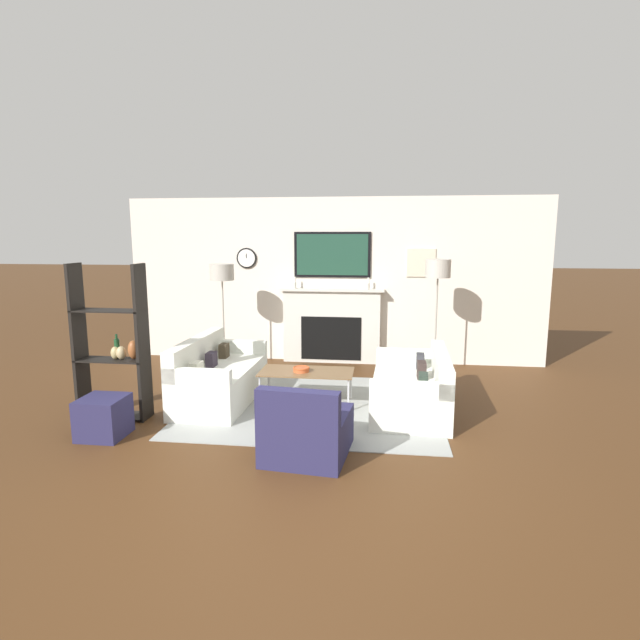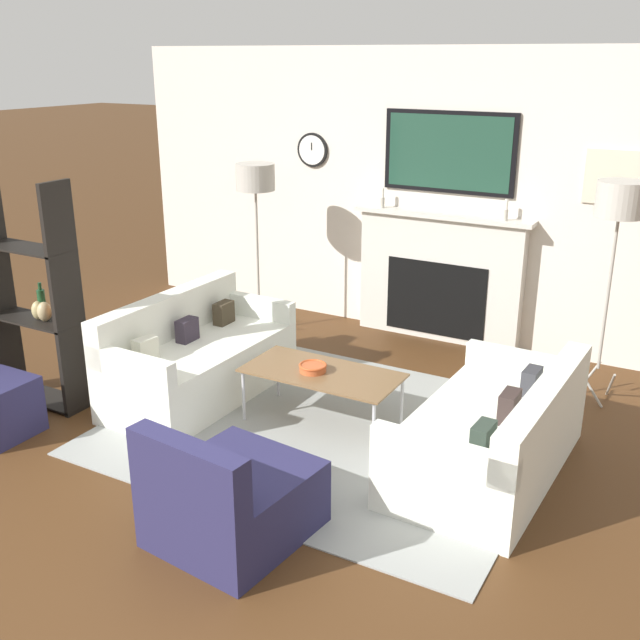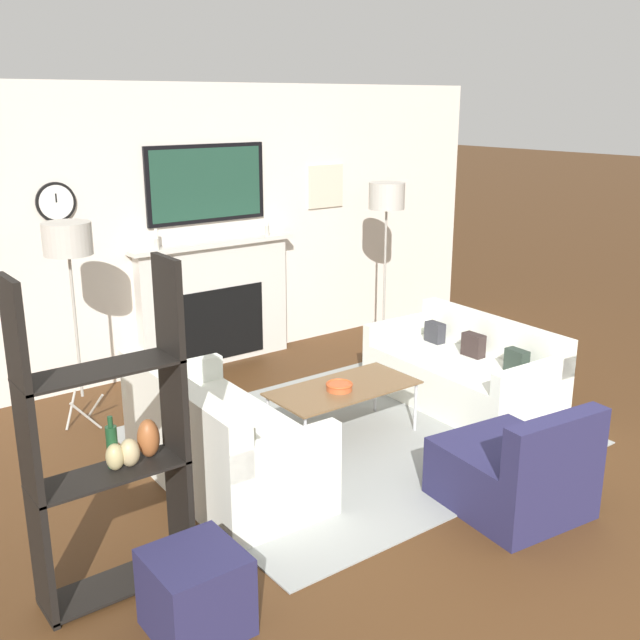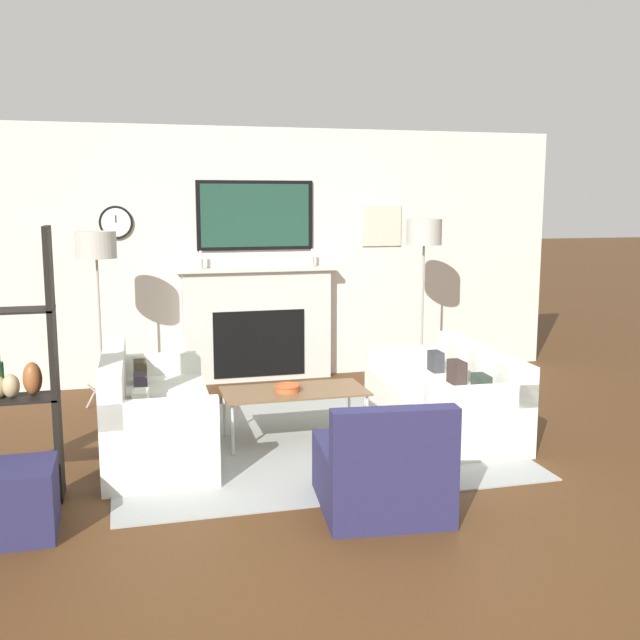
% 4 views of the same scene
% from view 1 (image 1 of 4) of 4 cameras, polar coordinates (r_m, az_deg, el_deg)
% --- Properties ---
extents(ground_plane, '(60.00, 60.00, 0.00)m').
position_cam_1_polar(ground_plane, '(4.48, -4.48, -18.14)').
color(ground_plane, '#482C15').
extents(fireplace_wall, '(6.89, 0.28, 2.70)m').
position_cam_1_polar(fireplace_wall, '(8.25, 1.41, 3.59)').
color(fireplace_wall, silver).
rests_on(fireplace_wall, ground_plane).
extents(area_rug, '(3.05, 2.57, 0.01)m').
position_cam_1_polar(area_rug, '(6.29, -0.78, -9.71)').
color(area_rug, gray).
rests_on(area_rug, ground_plane).
extents(couch_left, '(0.82, 1.64, 0.81)m').
position_cam_1_polar(couch_left, '(6.47, -11.60, -6.61)').
color(couch_left, silver).
rests_on(couch_left, ground_plane).
extents(couch_right, '(0.94, 1.68, 0.71)m').
position_cam_1_polar(couch_right, '(6.16, 10.63, -7.79)').
color(couch_right, silver).
rests_on(couch_right, ground_plane).
extents(armchair, '(0.84, 0.91, 0.75)m').
position_cam_1_polar(armchair, '(4.86, -1.54, -12.59)').
color(armchair, '#252349').
rests_on(armchair, ground_plane).
extents(coffee_table, '(1.16, 0.56, 0.43)m').
position_cam_1_polar(coffee_table, '(6.23, -1.54, -6.09)').
color(coffee_table, brown).
rests_on(coffee_table, ground_plane).
extents(decorative_bowl, '(0.21, 0.21, 0.06)m').
position_cam_1_polar(decorative_bowl, '(6.19, -2.16, -5.62)').
color(decorative_bowl, '#BD542C').
rests_on(decorative_bowl, coffee_table).
extents(floor_lamp_left, '(0.37, 0.37, 1.67)m').
position_cam_1_polar(floor_lamp_left, '(7.79, -11.14, 5.18)').
color(floor_lamp_left, '#9E998E').
rests_on(floor_lamp_left, ground_plane).
extents(floor_lamp_right, '(0.36, 0.36, 1.76)m').
position_cam_1_polar(floor_lamp_right, '(7.43, 13.33, 5.52)').
color(floor_lamp_right, '#9E998E').
rests_on(floor_lamp_right, ground_plane).
extents(shelf_unit, '(0.81, 0.28, 1.78)m').
position_cam_1_polar(shelf_unit, '(6.15, -22.59, -2.89)').
color(shelf_unit, black).
rests_on(shelf_unit, ground_plane).
extents(ottoman, '(0.45, 0.45, 0.43)m').
position_cam_1_polar(ottoman, '(5.77, -23.51, -10.15)').
color(ottoman, '#252349').
rests_on(ottoman, ground_plane).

